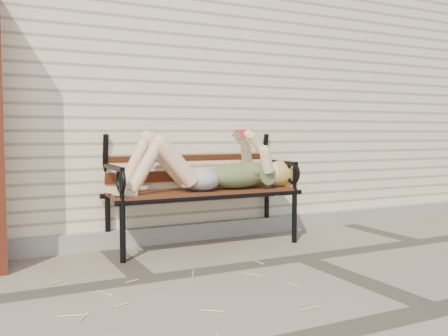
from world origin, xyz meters
TOP-DOWN VIEW (x-y plane):
  - ground at (0.00, 0.00)m, footprint 80.00×80.00m
  - house_wall at (0.00, 3.00)m, footprint 8.00×4.00m
  - foundation_strip at (0.00, 0.97)m, footprint 8.00×0.10m
  - garden_bench at (-0.50, 0.82)m, footprint 1.73×0.69m
  - reading_woman at (-0.49, 0.68)m, footprint 1.63×0.37m
  - straw_scatter at (-1.90, -0.43)m, footprint 3.02×1.51m

SIDE VIEW (x-z plane):
  - ground at x=0.00m, z-range 0.00..0.00m
  - straw_scatter at x=-1.90m, z-range 0.00..0.01m
  - foundation_strip at x=0.00m, z-range 0.00..0.15m
  - garden_bench at x=-0.50m, z-range 0.07..1.19m
  - reading_woman at x=-0.49m, z-range 0.41..0.92m
  - house_wall at x=0.00m, z-range 0.00..3.00m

